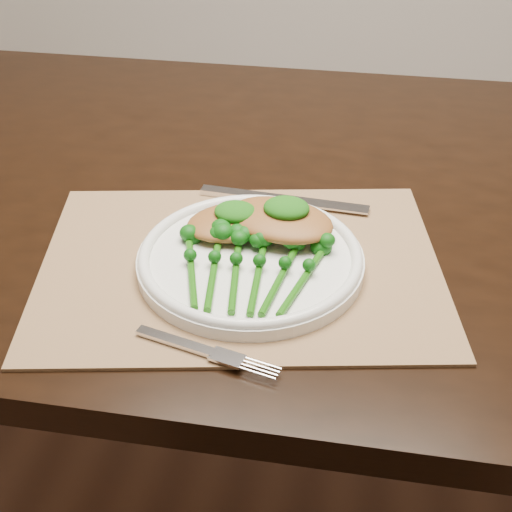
% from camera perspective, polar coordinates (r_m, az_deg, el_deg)
% --- Properties ---
extents(dining_table, '(1.61, 0.92, 0.75)m').
position_cam_1_polar(dining_table, '(1.24, 2.99, -9.44)').
color(dining_table, black).
rests_on(dining_table, ground).
extents(placemat, '(0.53, 0.43, 0.00)m').
position_cam_1_polar(placemat, '(0.85, -1.25, -0.73)').
color(placemat, '#926D4A').
rests_on(placemat, dining_table).
extents(dinner_plate, '(0.27, 0.27, 0.02)m').
position_cam_1_polar(dinner_plate, '(0.84, -0.45, -0.18)').
color(dinner_plate, white).
rests_on(dinner_plate, placemat).
extents(knife, '(0.23, 0.03, 0.01)m').
position_cam_1_polar(knife, '(0.97, 0.91, 4.69)').
color(knife, silver).
rests_on(knife, placemat).
extents(fork, '(0.16, 0.05, 0.00)m').
position_cam_1_polar(fork, '(0.73, -3.26, -7.85)').
color(fork, silver).
rests_on(fork, placemat).
extents(chicken_fillet_left, '(0.15, 0.13, 0.02)m').
position_cam_1_polar(chicken_fillet_left, '(0.88, -1.69, 2.75)').
color(chicken_fillet_left, '#995F2C').
rests_on(chicken_fillet_left, dinner_plate).
extents(chicken_fillet_right, '(0.15, 0.13, 0.03)m').
position_cam_1_polar(chicken_fillet_right, '(0.87, 1.90, 2.93)').
color(chicken_fillet_right, '#995F2C').
rests_on(chicken_fillet_right, dinner_plate).
extents(pesto_dollop_left, '(0.05, 0.04, 0.02)m').
position_cam_1_polar(pesto_dollop_left, '(0.87, -1.65, 3.56)').
color(pesto_dollop_left, '#0F480A').
rests_on(pesto_dollop_left, chicken_fillet_left).
extents(pesto_dollop_right, '(0.06, 0.05, 0.02)m').
position_cam_1_polar(pesto_dollop_right, '(0.86, 2.45, 3.86)').
color(pesto_dollop_right, '#0F480A').
rests_on(pesto_dollop_right, chicken_fillet_right).
extents(broccolini_bundle, '(0.15, 0.17, 0.04)m').
position_cam_1_polar(broccolini_bundle, '(0.80, -0.78, -1.61)').
color(broccolini_bundle, '#18560B').
rests_on(broccolini_bundle, dinner_plate).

